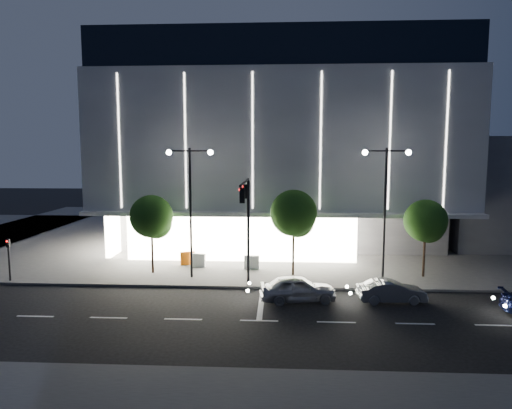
{
  "coord_description": "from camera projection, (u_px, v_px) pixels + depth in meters",
  "views": [
    {
      "loc": [
        3.05,
        -24.35,
        8.81
      ],
      "look_at": [
        1.35,
        7.85,
        5.0
      ],
      "focal_mm": 32.0,
      "sensor_mm": 36.0,
      "label": 1
    }
  ],
  "objects": [
    {
      "name": "traffic_mast",
      "position": [
        247.0,
        213.0,
        28.01
      ],
      "size": [
        0.33,
        5.89,
        7.07
      ],
      "color": "black",
      "rests_on": "ground"
    },
    {
      "name": "barrier_d",
      "position": [
        252.0,
        262.0,
        33.51
      ],
      "size": [
        1.1,
        0.26,
        1.0
      ],
      "primitive_type": "cube",
      "rotation": [
        0.0,
        0.0,
        -0.01
      ],
      "color": "white",
      "rests_on": "sidewalk_museum"
    },
    {
      "name": "barrier_b",
      "position": [
        198.0,
        260.0,
        34.18
      ],
      "size": [
        1.13,
        0.45,
        1.0
      ],
      "primitive_type": "cube",
      "rotation": [
        0.0,
        0.0,
        -0.19
      ],
      "color": "white",
      "rests_on": "sidewalk_museum"
    },
    {
      "name": "annex_building",
      "position": [
        502.0,
        188.0,
        47.19
      ],
      "size": [
        16.0,
        20.0,
        10.0
      ],
      "primitive_type": "cube",
      "color": "#4C4C51",
      "rests_on": "ground"
    },
    {
      "name": "museum",
      "position": [
        280.0,
        146.0,
        46.22
      ],
      "size": [
        30.0,
        25.8,
        18.0
      ],
      "color": "#4C4C51",
      "rests_on": "ground"
    },
    {
      "name": "barrier_a",
      "position": [
        188.0,
        258.0,
        34.8
      ],
      "size": [
        1.12,
        0.59,
        1.0
      ],
      "primitive_type": "cube",
      "rotation": [
        0.0,
        0.0,
        0.33
      ],
      "color": "orange",
      "rests_on": "sidewalk_museum"
    },
    {
      "name": "tree_left",
      "position": [
        152.0,
        219.0,
        32.14
      ],
      "size": [
        3.02,
        3.02,
        5.72
      ],
      "color": "black",
      "rests_on": "ground"
    },
    {
      "name": "street_lamp_east",
      "position": [
        385.0,
        194.0,
        30.07
      ],
      "size": [
        3.16,
        0.36,
        9.0
      ],
      "color": "black",
      "rests_on": "ground"
    },
    {
      "name": "ground",
      "position": [
        224.0,
        310.0,
        25.34
      ],
      "size": [
        160.0,
        160.0,
        0.0
      ],
      "primitive_type": "plane",
      "color": "black",
      "rests_on": "ground"
    },
    {
      "name": "tree_mid",
      "position": [
        294.0,
        216.0,
        31.58
      ],
      "size": [
        3.25,
        3.25,
        6.15
      ],
      "color": "black",
      "rests_on": "ground"
    },
    {
      "name": "sidewalk_museum",
      "position": [
        298.0,
        233.0,
        48.87
      ],
      "size": [
        70.0,
        40.0,
        0.15
      ],
      "primitive_type": "cube",
      "color": "#474747",
      "rests_on": "ground"
    },
    {
      "name": "car_lead",
      "position": [
        298.0,
        289.0,
        26.74
      ],
      "size": [
        4.66,
        2.39,
        1.52
      ],
      "primitive_type": "imported",
      "rotation": [
        0.0,
        0.0,
        1.71
      ],
      "color": "#9A9DA2",
      "rests_on": "ground"
    },
    {
      "name": "car_second",
      "position": [
        391.0,
        291.0,
        26.6
      ],
      "size": [
        4.01,
        1.67,
        1.29
      ],
      "primitive_type": "imported",
      "rotation": [
        0.0,
        0.0,
        1.65
      ],
      "color": "gray",
      "rests_on": "ground"
    },
    {
      "name": "tree_right",
      "position": [
        426.0,
        223.0,
        31.16
      ],
      "size": [
        2.91,
        2.91,
        5.51
      ],
      "color": "black",
      "rests_on": "ground"
    },
    {
      "name": "street_lamp_west",
      "position": [
        190.0,
        193.0,
        30.75
      ],
      "size": [
        3.16,
        0.36,
        9.0
      ],
      "color": "black",
      "rests_on": "ground"
    },
    {
      "name": "ped_signal_far",
      "position": [
        9.0,
        255.0,
        30.37
      ],
      "size": [
        0.22,
        0.24,
        3.0
      ],
      "color": "black",
      "rests_on": "ground"
    }
  ]
}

